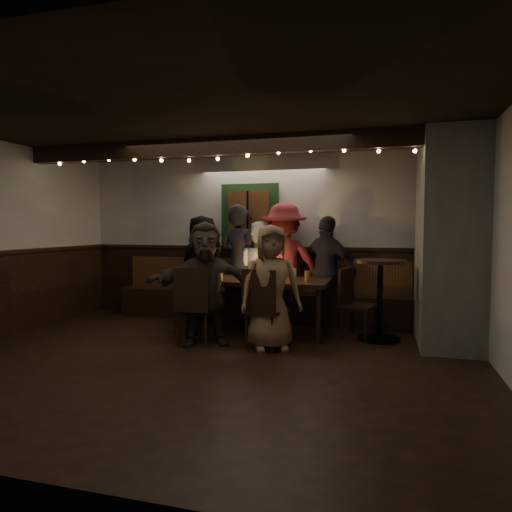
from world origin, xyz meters
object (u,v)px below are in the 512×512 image
(person_e, at_px, (327,271))
(person_a, at_px, (203,267))
(chair_near_right, at_px, (263,304))
(chair_end, at_px, (353,298))
(high_top, at_px, (380,289))
(person_c, at_px, (259,272))
(person_b, at_px, (239,264))
(person_g, at_px, (271,287))
(person_d, at_px, (284,264))
(dining_table, at_px, (252,283))
(person_f, at_px, (205,283))
(chair_near_left, at_px, (194,301))

(person_e, bearing_deg, person_a, 26.22)
(chair_near_right, distance_m, chair_end, 1.37)
(high_top, xyz_separation_m, person_c, (-1.79, 0.65, 0.11))
(chair_end, distance_m, person_b, 1.86)
(person_b, bearing_deg, chair_end, -177.09)
(person_c, height_order, person_g, person_c)
(person_g, bearing_deg, person_d, 71.46)
(chair_end, height_order, person_c, person_c)
(dining_table, relative_size, chair_near_right, 2.17)
(person_c, relative_size, person_g, 1.03)
(dining_table, xyz_separation_m, high_top, (1.70, 0.05, -0.03))
(person_a, relative_size, person_e, 1.01)
(person_c, bearing_deg, person_a, 22.16)
(chair_end, bearing_deg, person_g, -135.20)
(chair_end, bearing_deg, person_b, 163.51)
(person_c, bearing_deg, high_top, -176.48)
(person_a, height_order, person_b, person_b)
(chair_near_right, bearing_deg, person_d, 92.47)
(person_a, distance_m, person_d, 1.33)
(person_a, bearing_deg, person_c, -176.03)
(person_f, height_order, person_g, person_f)
(chair_near_left, xyz_separation_m, chair_end, (1.87, 0.96, -0.03))
(chair_near_left, xyz_separation_m, person_d, (0.81, 1.54, 0.36))
(chair_near_right, height_order, chair_end, chair_near_right)
(person_b, relative_size, person_g, 1.21)
(chair_near_right, height_order, person_a, person_a)
(chair_near_right, xyz_separation_m, person_b, (-0.76, 1.46, 0.35))
(person_c, bearing_deg, chair_near_left, 97.78)
(chair_near_right, xyz_separation_m, chair_end, (0.99, 0.94, -0.03))
(dining_table, relative_size, person_a, 1.28)
(chair_near_right, relative_size, person_d, 0.53)
(dining_table, height_order, person_d, person_d)
(chair_near_left, bearing_deg, person_b, 85.27)
(chair_end, height_order, person_g, person_g)
(dining_table, distance_m, person_g, 0.90)
(person_d, bearing_deg, chair_near_right, 68.67)
(person_e, bearing_deg, person_b, 29.91)
(chair_end, relative_size, high_top, 0.88)
(high_top, distance_m, person_d, 1.57)
(high_top, relative_size, person_g, 0.70)
(person_a, relative_size, person_f, 1.07)
(person_d, xyz_separation_m, person_g, (0.15, -1.48, -0.16))
(person_e, xyz_separation_m, person_f, (-1.32, -1.53, -0.05))
(chair_end, height_order, high_top, high_top)
(chair_near_right, distance_m, person_d, 1.56)
(person_a, relative_size, person_b, 0.91)
(high_top, bearing_deg, person_e, 136.63)
(person_a, bearing_deg, person_b, 178.90)
(person_f, bearing_deg, chair_near_left, -176.51)
(chair_near_left, bearing_deg, person_e, 47.63)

